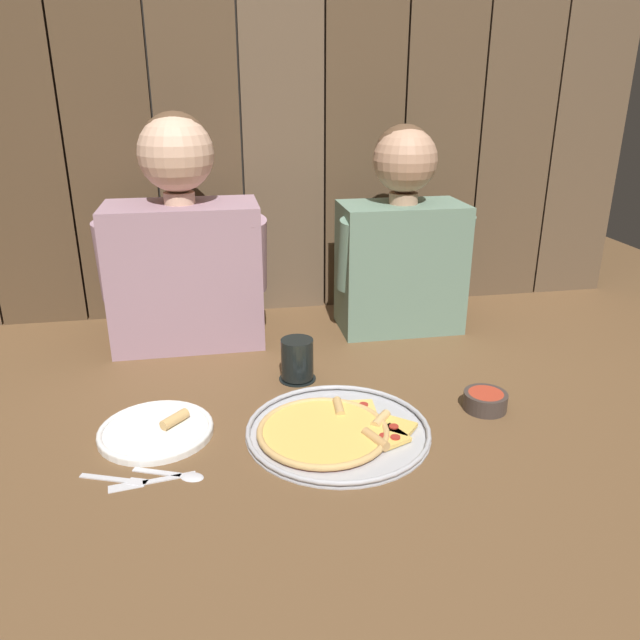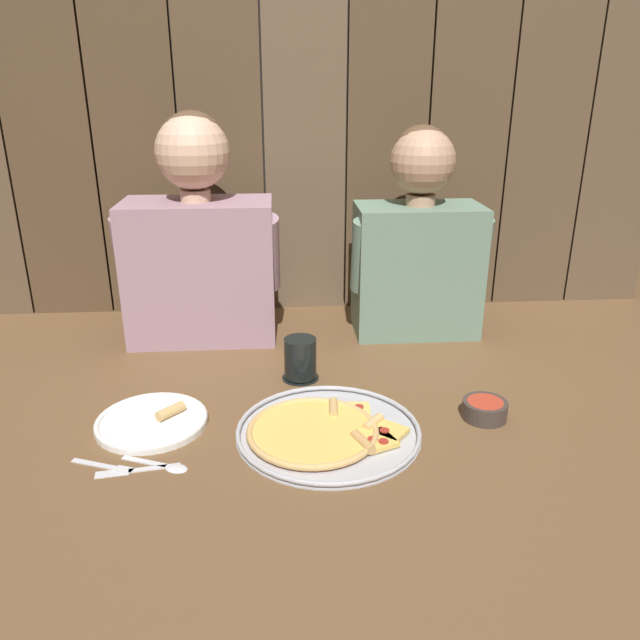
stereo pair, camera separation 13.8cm
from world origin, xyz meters
name	(u,v)px [view 2 (the right image)]	position (x,y,z in m)	size (l,w,h in m)	color
ground_plane	(323,413)	(0.00, 0.00, 0.00)	(3.20, 3.20, 0.00)	brown
pizza_tray	(324,431)	(0.00, -0.09, 0.01)	(0.38, 0.38, 0.03)	#B2B2B7
dinner_plate	(152,421)	(-0.36, -0.02, 0.01)	(0.23, 0.23, 0.03)	white
drinking_glass	(300,359)	(-0.04, 0.17, 0.05)	(0.09, 0.09, 0.10)	black
dipping_bowl	(485,409)	(0.35, -0.05, 0.02)	(0.10, 0.10, 0.04)	#3D332D
table_fork	(105,466)	(-0.42, -0.17, 0.00)	(0.13, 0.06, 0.01)	silver
table_knife	(137,470)	(-0.36, -0.19, 0.00)	(0.16, 0.04, 0.01)	silver
table_spoon	(166,465)	(-0.31, -0.18, 0.00)	(0.14, 0.07, 0.01)	silver
diner_left	(199,240)	(-0.30, 0.47, 0.28)	(0.43, 0.22, 0.61)	gray
diner_right	(418,241)	(0.30, 0.46, 0.27)	(0.38, 0.20, 0.58)	slate
wooden_backdrop_wall	(305,98)	(0.00, 0.70, 0.64)	(2.19, 0.03, 1.27)	brown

